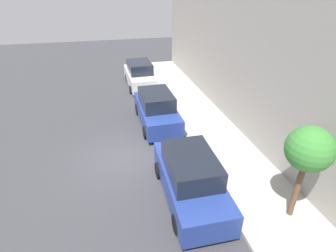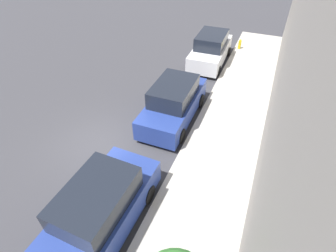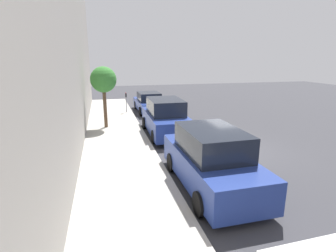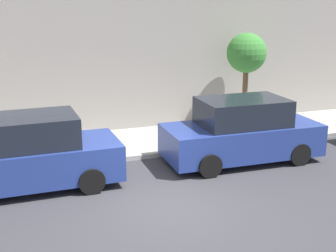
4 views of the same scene
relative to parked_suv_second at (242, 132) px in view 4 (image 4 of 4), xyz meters
name	(u,v)px [view 4 (image 4 of 4)]	position (x,y,z in m)	size (l,w,h in m)	color
ground_plane	(167,207)	(-2.34, 3.28, -0.93)	(60.00, 60.00, 0.00)	#38383D
sidewalk	(117,145)	(2.73, 3.28, -0.86)	(3.15, 32.00, 0.15)	#B2ADA3
parked_suv_second	(242,132)	(0.00, 0.00, 0.00)	(2.08, 4.84, 1.98)	navy
parked_suv_third	(28,155)	(-0.01, 6.33, 0.00)	(2.08, 4.82, 1.98)	navy
street_tree	(247,54)	(3.20, -1.84, 1.97)	(1.48, 1.48, 3.54)	brown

